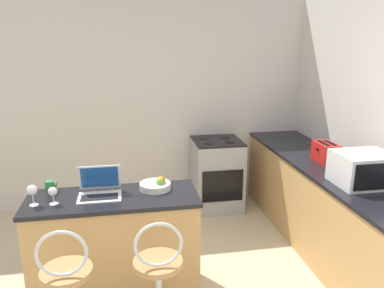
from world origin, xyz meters
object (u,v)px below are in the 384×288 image
Objects in this scene: laptop at (100,188)px; bar_stool_far at (159,286)px; stove_range at (217,174)px; mug_green at (50,186)px; wine_glass_short at (53,192)px; microwave at (363,169)px; toaster at (326,152)px; fruit_bowl at (156,185)px; wine_glass_tall at (32,191)px; mug_blue at (326,145)px.

bar_stool_far is at bearing -57.84° from laptop.
stove_range is 2.27m from mug_green.
wine_glass_short is (-0.74, 0.52, 0.54)m from bar_stool_far.
microwave reaches higher than mug_green.
toaster is 1.82m from fruit_bowl.
wine_glass_tall is at bearing -170.50° from fruit_bowl.
mug_blue reaches higher than stove_range.
mug_blue is at bearing -27.72° from stove_range.
wine_glass_short is (-1.68, -1.62, 0.54)m from stove_range.
laptop is 2.44× the size of wine_glass_short.
laptop is at bearing -168.08° from toaster.
microwave reaches higher than fruit_bowl.
toaster is 2.64m from mug_green.
toaster is 3.10× the size of mug_green.
fruit_bowl is at bearing 11.50° from wine_glass_short.
bar_stool_far is at bearing -94.51° from fruit_bowl.
stove_range is 1.38m from mug_blue.
mug_blue reaches higher than bar_stool_far.
mug_green is at bearing 136.12° from bar_stool_far.
wine_glass_short reaches higher than bar_stool_far.
mug_green is at bearing 72.84° from wine_glass_tall.
microwave is 4.88× the size of mug_green.
laptop reaches higher than toaster.
mug_blue is (2.48, 0.91, -0.01)m from laptop.
mug_green is at bearing -141.90° from stove_range.
laptop is 1.30× the size of fruit_bowl.
wine_glass_short is at bearing -135.94° from stove_range.
wine_glass_tall is at bearing -160.92° from mug_blue.
bar_stool_far reaches higher than stove_range.
toaster is (2.22, 0.47, 0.04)m from laptop.
wine_glass_tall is (-0.48, -0.12, 0.06)m from laptop.
wine_glass_short reaches higher than mug_blue.
laptop is 2.06× the size of wine_glass_tall.
bar_stool_far is 2.63m from mug_blue.
wine_glass_short is (0.14, -0.00, -0.02)m from wine_glass_tall.
microwave is at bearing -90.72° from toaster.
mug_blue is (2.81, 1.03, -0.05)m from wine_glass_short.
bar_stool_far is 3.29× the size of toaster.
fruit_bowl is 2.71× the size of mug_green.
microwave reaches higher than mug_blue.
laptop is 0.37× the size of stove_range.
mug_blue is at bearing 19.08° from wine_glass_tall.
wine_glass_short is at bearing -160.08° from laptop.
bar_stool_far is 2.09× the size of microwave.
mug_blue is at bearing 36.66° from bar_stool_far.
microwave reaches higher than wine_glass_short.
microwave is 1.80× the size of fruit_bowl.
fruit_bowl is (-1.75, 0.20, -0.10)m from microwave.
microwave reaches higher than laptop.
microwave is (1.81, 0.48, 0.58)m from bar_stool_far.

